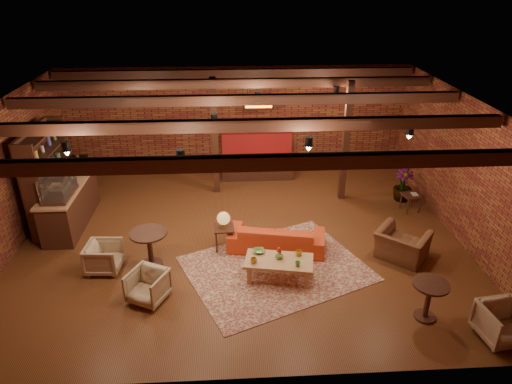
{
  "coord_description": "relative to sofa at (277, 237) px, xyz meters",
  "views": [
    {
      "loc": [
        -0.17,
        -9.02,
        5.66
      ],
      "look_at": [
        0.36,
        0.2,
        1.12
      ],
      "focal_mm": 32.0,
      "sensor_mm": 36.0,
      "label": 1
    }
  ],
  "objects": [
    {
      "name": "wall_left",
      "position": [
        -5.78,
        0.42,
        1.29
      ],
      "size": [
        0.02,
        8.0,
        3.2
      ],
      "primitive_type": "cube",
      "color": "maroon",
      "rests_on": "ground"
    },
    {
      "name": "ceiling",
      "position": [
        -0.78,
        0.42,
        2.89
      ],
      "size": [
        10.0,
        8.0,
        0.02
      ],
      "primitive_type": "cube",
      "color": "black",
      "rests_on": "wall_back"
    },
    {
      "name": "coffee_table",
      "position": [
        -0.08,
        -1.11,
        0.1
      ],
      "size": [
        1.45,
        0.91,
        0.71
      ],
      "rotation": [
        0.0,
        0.0,
        -0.19
      ],
      "color": "#A97A4F",
      "rests_on": "floor"
    },
    {
      "name": "service_sign",
      "position": [
        -0.18,
        3.52,
        2.04
      ],
      "size": [
        0.86,
        0.06,
        0.3
      ],
      "primitive_type": "cube",
      "color": "orange",
      "rests_on": "ceiling"
    },
    {
      "name": "floor",
      "position": [
        -0.78,
        0.42,
        -0.31
      ],
      "size": [
        10.0,
        10.0,
        0.0
      ],
      "primitive_type": "plane",
      "color": "#422810",
      "rests_on": "ground"
    },
    {
      "name": "ceiling_beams",
      "position": [
        -0.78,
        0.42,
        2.77
      ],
      "size": [
        9.8,
        6.4,
        0.22
      ],
      "primitive_type": null,
      "color": "#331911",
      "rests_on": "ceiling"
    },
    {
      "name": "armchair_b",
      "position": [
        -2.58,
        -1.6,
        0.03
      ],
      "size": [
        0.86,
        0.84,
        0.68
      ],
      "primitive_type": "imported",
      "rotation": [
        0.0,
        0.0,
        -0.46
      ],
      "color": "beige",
      "rests_on": "floor"
    },
    {
      "name": "banquette",
      "position": [
        -0.18,
        3.97,
        0.19
      ],
      "size": [
        2.1,
        0.7,
        1.0
      ],
      "primitive_type": null,
      "color": "#AA1C1D",
      "rests_on": "ground"
    },
    {
      "name": "round_table_right",
      "position": [
        2.45,
        -2.39,
        0.19
      ],
      "size": [
        0.64,
        0.64,
        0.75
      ],
      "color": "#331911",
      "rests_on": "floor"
    },
    {
      "name": "plant_tall",
      "position": [
        3.62,
        2.19,
        1.01
      ],
      "size": [
        1.74,
        1.74,
        2.64
      ],
      "primitive_type": "imported",
      "rotation": [
        0.0,
        0.0,
        -0.2
      ],
      "color": "#4C7F4C",
      "rests_on": "floor"
    },
    {
      "name": "shelving_hutch",
      "position": [
        -5.28,
        1.52,
        0.89
      ],
      "size": [
        0.52,
        2.0,
        2.4
      ],
      "primitive_type": null,
      "color": "#331911",
      "rests_on": "ground"
    },
    {
      "name": "wall_back",
      "position": [
        -0.78,
        4.42,
        1.29
      ],
      "size": [
        10.0,
        0.02,
        3.2
      ],
      "primitive_type": "cube",
      "color": "maroon",
      "rests_on": "ground"
    },
    {
      "name": "round_table_left",
      "position": [
        -2.7,
        -0.47,
        0.23
      ],
      "size": [
        0.77,
        0.77,
        0.8
      ],
      "color": "#331911",
      "rests_on": "floor"
    },
    {
      "name": "sofa",
      "position": [
        0.0,
        0.0,
        0.0
      ],
      "size": [
        2.24,
        1.23,
        0.62
      ],
      "primitive_type": "imported",
      "rotation": [
        0.0,
        0.0,
        2.94
      ],
      "color": "red",
      "rests_on": "floor"
    },
    {
      "name": "ceiling_pipe",
      "position": [
        -0.78,
        2.02,
        2.54
      ],
      "size": [
        9.6,
        0.12,
        0.12
      ],
      "primitive_type": "cylinder",
      "rotation": [
        0.0,
        1.57,
        0.0
      ],
      "color": "black",
      "rests_on": "ceiling"
    },
    {
      "name": "armchair_right",
      "position": [
        2.65,
        -0.52,
        0.13
      ],
      "size": [
        1.2,
        1.16,
        0.89
      ],
      "primitive_type": "imported",
      "rotation": [
        0.0,
        0.0,
        2.44
      ],
      "color": "brown",
      "rests_on": "floor"
    },
    {
      "name": "armchair_far",
      "position": [
        3.5,
        -2.98,
        0.05
      ],
      "size": [
        0.78,
        0.74,
        0.72
      ],
      "primitive_type": "imported",
      "rotation": [
        0.0,
        0.0,
        0.13
      ],
      "color": "beige",
      "rests_on": "floor"
    },
    {
      "name": "wall_right",
      "position": [
        4.22,
        0.42,
        1.29
      ],
      "size": [
        0.02,
        8.0,
        3.2
      ],
      "primitive_type": "cube",
      "color": "maroon",
      "rests_on": "ground"
    },
    {
      "name": "wall_front",
      "position": [
        -0.78,
        -3.58,
        1.29
      ],
      "size": [
        10.0,
        0.02,
        3.2
      ],
      "primitive_type": "cube",
      "color": "maroon",
      "rests_on": "ground"
    },
    {
      "name": "plant_counter",
      "position": [
        -4.78,
        1.62,
        0.91
      ],
      "size": [
        0.35,
        0.39,
        0.3
      ],
      "primitive_type": "imported",
      "color": "#337F33",
      "rests_on": "service_counter"
    },
    {
      "name": "ceiling_spotlights",
      "position": [
        -0.78,
        0.42,
        2.55
      ],
      "size": [
        6.4,
        4.4,
        0.28
      ],
      "primitive_type": null,
      "color": "black",
      "rests_on": "ceiling"
    },
    {
      "name": "post_left",
      "position": [
        -1.38,
        3.02,
        1.29
      ],
      "size": [
        0.16,
        0.16,
        3.2
      ],
      "primitive_type": "cube",
      "color": "#331911",
      "rests_on": "ground"
    },
    {
      "name": "post_right",
      "position": [
        2.02,
        2.42,
        1.29
      ],
      "size": [
        0.16,
        0.16,
        3.2
      ],
      "primitive_type": "cube",
      "color": "#331911",
      "rests_on": "ground"
    },
    {
      "name": "side_table_book",
      "position": [
        3.62,
        1.58,
        0.12
      ],
      "size": [
        0.49,
        0.49,
        0.48
      ],
      "rotation": [
        0.0,
        0.0,
        0.19
      ],
      "color": "#331911",
      "rests_on": "floor"
    },
    {
      "name": "side_table_lamp",
      "position": [
        -1.16,
        0.09,
        0.38
      ],
      "size": [
        0.46,
        0.46,
        0.91
      ],
      "rotation": [
        0.0,
        0.0,
        0.05
      ],
      "color": "#331911",
      "rests_on": "floor"
    },
    {
      "name": "armchair_a",
      "position": [
        -3.63,
        -0.59,
        0.03
      ],
      "size": [
        0.67,
        0.71,
        0.69
      ],
      "primitive_type": "imported",
      "rotation": [
        0.0,
        0.0,
        1.5
      ],
      "color": "beige",
      "rests_on": "floor"
    },
    {
      "name": "rug",
      "position": [
        -0.08,
        -0.76,
        -0.3
      ],
      "size": [
        4.31,
        3.88,
        0.01
      ],
      "primitive_type": "cube",
      "rotation": [
        0.0,
        0.0,
        0.41
      ],
      "color": "maroon",
      "rests_on": "floor"
    },
    {
      "name": "service_counter",
      "position": [
        -4.88,
        1.42,
        0.49
      ],
      "size": [
        0.8,
        2.5,
        1.6
      ],
      "primitive_type": null,
      "color": "#331911",
      "rests_on": "ground"
    }
  ]
}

